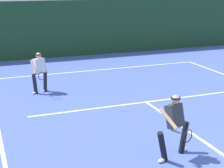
{
  "coord_description": "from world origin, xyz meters",
  "views": [
    {
      "loc": [
        -5.28,
        -4.15,
        4.01
      ],
      "look_at": [
        -1.54,
        5.72,
        1.0
      ],
      "focal_mm": 57.76,
      "sensor_mm": 36.0,
      "label": 1
    }
  ],
  "objects": [
    {
      "name": "court_line_centre",
      "position": [
        0.0,
        3.2,
        0.0
      ],
      "size": [
        0.1,
        6.4,
        0.01
      ],
      "primitive_type": "cube",
      "color": "white",
      "rests_on": "ground_plane"
    },
    {
      "name": "court_line_service",
      "position": [
        0.0,
        6.45,
        0.0
      ],
      "size": [
        8.08,
        0.1,
        0.01
      ],
      "primitive_type": "cube",
      "color": "white",
      "rests_on": "ground_plane"
    },
    {
      "name": "player_far",
      "position": [
        -3.22,
        8.84,
        0.83
      ],
      "size": [
        0.7,
        0.9,
        1.52
      ],
      "rotation": [
        0.0,
        0.0,
        3.52
      ],
      "color": "black",
      "rests_on": "ground_plane"
    },
    {
      "name": "player_near",
      "position": [
        -1.19,
        2.57,
        0.84
      ],
      "size": [
        1.07,
        0.97,
        1.54
      ],
      "rotation": [
        0.0,
        0.0,
        3.51
      ],
      "color": "black",
      "rests_on": "ground_plane"
    },
    {
      "name": "back_fence_windscreen",
      "position": [
        0.0,
        15.14,
        1.53
      ],
      "size": [
        20.87,
        0.12,
        3.06
      ],
      "primitive_type": "cube",
      "color": "#1D4023",
      "rests_on": "ground_plane"
    },
    {
      "name": "court_line_baseline_far",
      "position": [
        0.0,
        11.49,
        0.0
      ],
      "size": [
        9.91,
        0.1,
        0.01
      ],
      "primitive_type": "cube",
      "color": "white",
      "rests_on": "ground_plane"
    }
  ]
}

